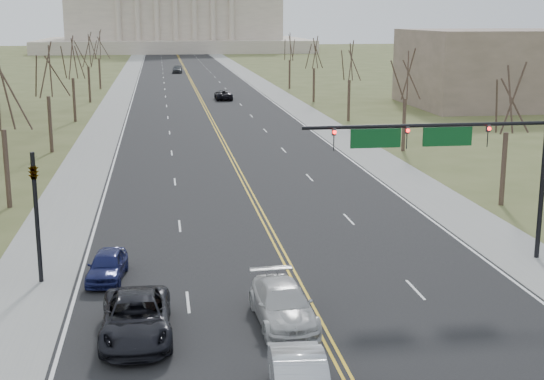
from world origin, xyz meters
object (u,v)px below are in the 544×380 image
object	(u,v)px
car_sb_outer_second	(107,265)
car_sb_outer_lead	(136,318)
signal_left	(36,203)
car_far_sb	(177,69)
signal_mast	(446,147)
car_sb_inner_second	(283,305)
car_far_nb	(223,95)

from	to	relation	value
car_sb_outer_second	car_sb_outer_lead	bearing A→B (deg)	-71.58
signal_left	car_far_sb	world-z (taller)	signal_left
car_sb_outer_lead	car_far_sb	world-z (taller)	car_far_sb
car_sb_outer_lead	car_sb_outer_second	size ratio (longest dim) A/B	1.45
car_far_sb	car_sb_outer_second	bearing A→B (deg)	-89.46
signal_mast	signal_left	world-z (taller)	signal_mast
signal_mast	car_sb_outer_second	bearing A→B (deg)	-179.64
signal_left	car_sb_inner_second	xyz separation A→B (m)	(10.11, -6.28, -2.94)
car_sb_inner_second	car_far_nb	distance (m)	81.58
signal_left	car_sb_outer_second	xyz separation A→B (m)	(2.97, -0.10, -3.04)
car_sb_inner_second	car_sb_outer_second	world-z (taller)	car_sb_inner_second
signal_left	car_far_nb	bearing A→B (deg)	78.93
signal_mast	car_sb_inner_second	world-z (taller)	signal_mast
car_sb_inner_second	car_far_sb	world-z (taller)	car_far_sb
signal_left	car_far_sb	size ratio (longest dim) A/B	1.22
car_sb_outer_lead	car_sb_inner_second	world-z (taller)	car_sb_outer_lead
car_sb_outer_second	car_far_sb	size ratio (longest dim) A/B	0.79
car_sb_outer_second	car_far_sb	bearing A→B (deg)	93.02
signal_left	car_sb_outer_second	distance (m)	4.25
car_far_nb	car_far_sb	size ratio (longest dim) A/B	1.04
car_sb_outer_lead	signal_left	bearing A→B (deg)	122.55
car_sb_outer_second	car_far_nb	world-z (taller)	car_far_nb
signal_mast	car_sb_outer_lead	size ratio (longest dim) A/B	2.14
car_sb_outer_lead	car_sb_outer_second	bearing A→B (deg)	101.96
car_sb_inner_second	signal_left	bearing A→B (deg)	145.79
signal_mast	car_sb_outer_lead	xyz separation A→B (m)	(-14.49, -6.85, -4.96)
signal_mast	car_far_nb	size ratio (longest dim) A/B	2.37
car_sb_inner_second	car_sb_outer_second	bearing A→B (deg)	136.78
car_far_nb	car_far_sb	world-z (taller)	car_far_sb
car_sb_outer_lead	car_far_sb	xyz separation A→B (m)	(5.06, 135.45, 0.05)
signal_left	car_sb_outer_second	world-z (taller)	signal_left
signal_left	car_far_nb	xyz separation A→B (m)	(14.71, 75.17, -2.99)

